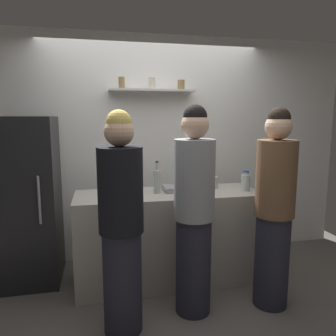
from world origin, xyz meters
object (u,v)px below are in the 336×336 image
object	(u,v)px
wine_bottle_dark_glass	(192,186)
person_brown_jacket	(274,210)
wine_bottle_pale_glass	(157,181)
person_grey_hoodie	(194,212)
baking_pan	(180,188)
water_bottle_plastic	(246,182)
person_blonde	(121,226)
utensil_holder	(213,182)
refrigerator	(29,201)

from	to	relation	value
wine_bottle_dark_glass	person_brown_jacket	xyz separation A→B (m)	(0.62, -0.43, -0.15)
wine_bottle_pale_glass	person_grey_hoodie	xyz separation A→B (m)	(0.21, -0.58, -0.16)
person_brown_jacket	baking_pan	bearing A→B (deg)	-36.17
water_bottle_plastic	person_grey_hoodie	xyz separation A→B (m)	(-0.70, -0.51, -0.13)
water_bottle_plastic	baking_pan	bearing A→B (deg)	167.95
person_blonde	utensil_holder	bearing A→B (deg)	137.86
refrigerator	wine_bottle_dark_glass	xyz separation A→B (m)	(1.56, -0.52, 0.19)
baking_pan	wine_bottle_dark_glass	world-z (taller)	wine_bottle_dark_glass
wine_bottle_dark_glass	person_blonde	xyz separation A→B (m)	(-0.71, -0.52, -0.17)
refrigerator	wine_bottle_pale_glass	world-z (taller)	refrigerator
water_bottle_plastic	person_blonde	size ratio (longest dim) A/B	0.12
refrigerator	utensil_holder	bearing A→B (deg)	-5.91
person_grey_hoodie	person_brown_jacket	size ratio (longest dim) A/B	1.01
wine_bottle_pale_glass	person_blonde	distance (m)	0.85
baking_pan	wine_bottle_dark_glass	xyz separation A→B (m)	(0.05, -0.27, 0.08)
utensil_holder	water_bottle_plastic	world-z (taller)	utensil_holder
refrigerator	person_brown_jacket	size ratio (longest dim) A/B	0.96
refrigerator	wine_bottle_pale_glass	xyz separation A→B (m)	(1.26, -0.31, 0.21)
baking_pan	wine_bottle_pale_glass	distance (m)	0.28
wine_bottle_dark_glass	person_brown_jacket	world-z (taller)	person_brown_jacket
baking_pan	water_bottle_plastic	world-z (taller)	water_bottle_plastic
person_blonde	person_grey_hoodie	distance (m)	0.63
baking_pan	water_bottle_plastic	distance (m)	0.68
refrigerator	utensil_holder	distance (m)	1.89
wine_bottle_dark_glass	person_grey_hoodie	bearing A→B (deg)	-103.64
wine_bottle_pale_glass	person_brown_jacket	distance (m)	1.13
utensil_holder	baking_pan	bearing A→B (deg)	-172.03
refrigerator	utensil_holder	xyz separation A→B (m)	(1.88, -0.19, 0.15)
utensil_holder	wine_bottle_dark_glass	size ratio (longest dim) A/B	0.80
wine_bottle_dark_glass	baking_pan	bearing A→B (deg)	100.57
baking_pan	person_blonde	world-z (taller)	person_blonde
water_bottle_plastic	person_blonde	bearing A→B (deg)	-153.93
wine_bottle_dark_glass	person_blonde	bearing A→B (deg)	-143.84
utensil_holder	person_grey_hoodie	xyz separation A→B (m)	(-0.41, -0.70, -0.10)
person_grey_hoodie	utensil_holder	bearing A→B (deg)	2.88
utensil_holder	wine_bottle_dark_glass	distance (m)	0.46
water_bottle_plastic	person_grey_hoodie	distance (m)	0.88
wine_bottle_pale_glass	water_bottle_plastic	world-z (taller)	wine_bottle_pale_glass
utensil_holder	water_bottle_plastic	size ratio (longest dim) A/B	1.07
wine_bottle_dark_glass	wine_bottle_pale_glass	bearing A→B (deg)	146.21
refrigerator	baking_pan	world-z (taller)	refrigerator
refrigerator	person_grey_hoodie	bearing A→B (deg)	-31.56
person_grey_hoodie	person_brown_jacket	distance (m)	0.71
refrigerator	person_blonde	size ratio (longest dim) A/B	0.97
utensil_holder	person_grey_hoodie	bearing A→B (deg)	-120.48
refrigerator	person_brown_jacket	world-z (taller)	person_brown_jacket
refrigerator	person_blonde	bearing A→B (deg)	-50.48
wine_bottle_pale_glass	wine_bottle_dark_glass	bearing A→B (deg)	-33.79
refrigerator	person_brown_jacket	xyz separation A→B (m)	(2.17, -0.94, 0.04)
person_grey_hoodie	wine_bottle_dark_glass	bearing A→B (deg)	19.72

